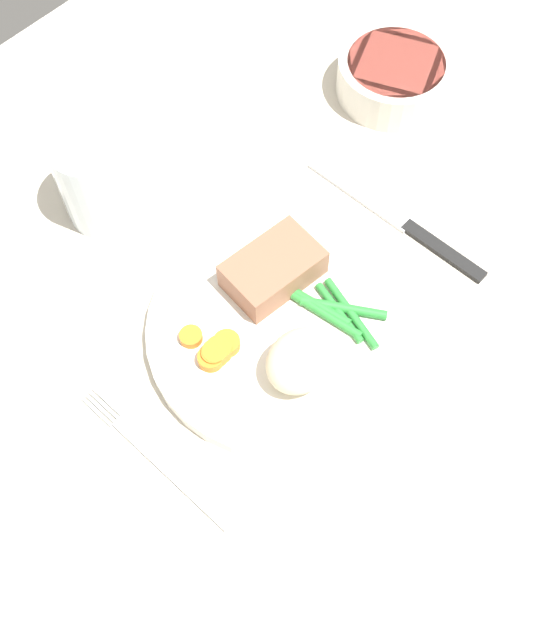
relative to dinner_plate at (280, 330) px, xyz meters
The scene contains 10 objects.
dining_table 3.10cm from the dinner_plate, 52.66° to the left, with size 120.00×90.00×2.00cm.
dinner_plate is the anchor object (origin of this frame).
meat_portion 5.34cm from the dinner_plate, 49.40° to the left, with size 8.35×5.34×3.04cm, color #936047.
mashed_potatoes 5.52cm from the dinner_plate, 116.57° to the right, with size 6.22×5.26×4.27cm, color beige.
carrot_slices 6.28cm from the dinner_plate, 157.20° to the left, with size 4.18×5.25×1.25cm.
green_beans 4.79cm from the dinner_plate, 30.17° to the right, with size 4.73×10.35×0.87cm.
fork 15.16cm from the dinner_plate, behind, with size 1.44×16.60×0.40cm.
knife 16.61cm from the dinner_plate, ahead, with size 1.70×20.50×0.64cm.
water_glass 21.68cm from the dinner_plate, 92.03° to the left, with size 7.97×7.97×9.37cm.
salad_bowl 31.38cm from the dinner_plate, 20.04° to the left, with size 11.84×11.84×4.10cm.
Camera 1 is at (-24.33, -22.70, 61.69)cm, focal length 42.87 mm.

